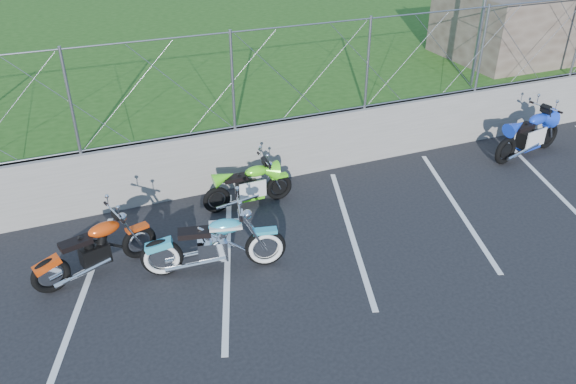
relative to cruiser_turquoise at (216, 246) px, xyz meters
name	(u,v)px	position (x,y,z in m)	size (l,w,h in m)	color
ground	(246,295)	(0.23, -0.82, -0.48)	(90.00, 90.00, 0.00)	black
retaining_wall	(190,166)	(0.23, 2.68, 0.17)	(30.00, 0.22, 1.30)	slate
grass_field	(120,44)	(0.23, 12.68, 0.17)	(30.00, 20.00, 1.30)	#204913
stone_building	(535,22)	(10.73, 4.68, 1.72)	(5.00, 3.00, 1.80)	brown
chain_link_fence	(182,88)	(0.23, 2.68, 1.82)	(28.00, 0.03, 2.00)	gray
sign_pole	(481,23)	(7.43, 3.08, 2.32)	(0.08, 0.08, 3.00)	gray
parking_lines	(291,245)	(1.43, 0.18, -0.48)	(18.29, 4.31, 0.01)	silver
cruiser_turquoise	(216,246)	(0.00, 0.00, 0.00)	(2.38, 0.80, 1.20)	black
naked_orange	(97,250)	(-1.83, 0.65, -0.03)	(2.07, 0.80, 1.06)	black
sportbike_green	(250,187)	(1.20, 1.78, -0.06)	(1.87, 0.67, 0.97)	black
sportbike_blue	(529,136)	(7.99, 1.45, 0.01)	(2.20, 0.78, 1.15)	black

